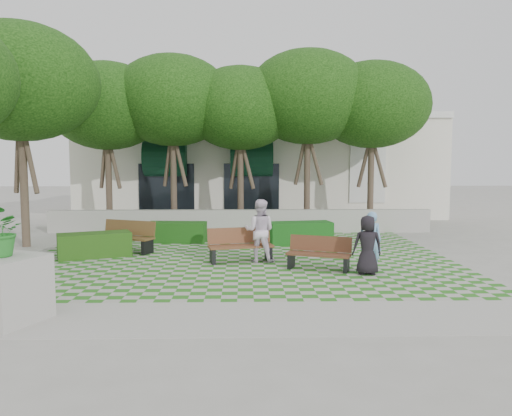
{
  "coord_description": "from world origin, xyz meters",
  "views": [
    {
      "loc": [
        0.14,
        -13.35,
        2.76
      ],
      "look_at": [
        0.5,
        1.5,
        1.4
      ],
      "focal_mm": 35.0,
      "sensor_mm": 36.0,
      "label": 1
    }
  ],
  "objects_px": {
    "hedge_midleft": "(177,232)",
    "bench_west": "(126,237)",
    "bench_mid": "(240,246)",
    "planter_front": "(4,275)",
    "person_blue": "(371,240)",
    "bench_east": "(319,254)",
    "hedge_west": "(95,245)",
    "person_dark": "(367,245)",
    "hedge_midright": "(300,233)",
    "person_white": "(260,231)"
  },
  "relations": [
    {
      "from": "hedge_midright",
      "to": "planter_front",
      "type": "height_order",
      "value": "planter_front"
    },
    {
      "from": "planter_front",
      "to": "person_dark",
      "type": "xyz_separation_m",
      "value": [
        7.18,
        3.49,
        -0.09
      ]
    },
    {
      "from": "bench_east",
      "to": "hedge_midleft",
      "type": "bearing_deg",
      "value": 154.27
    },
    {
      "from": "hedge_west",
      "to": "person_dark",
      "type": "xyz_separation_m",
      "value": [
        7.4,
        -2.47,
        0.38
      ]
    },
    {
      "from": "hedge_midleft",
      "to": "person_white",
      "type": "distance_m",
      "value": 4.49
    },
    {
      "from": "hedge_midright",
      "to": "person_dark",
      "type": "distance_m",
      "value": 4.87
    },
    {
      "from": "hedge_midleft",
      "to": "person_white",
      "type": "xyz_separation_m",
      "value": [
        2.77,
        -3.5,
        0.52
      ]
    },
    {
      "from": "planter_front",
      "to": "person_blue",
      "type": "bearing_deg",
      "value": 29.35
    },
    {
      "from": "bench_mid",
      "to": "bench_west",
      "type": "height_order",
      "value": "bench_west"
    },
    {
      "from": "bench_east",
      "to": "planter_front",
      "type": "relative_size",
      "value": 0.84
    },
    {
      "from": "bench_east",
      "to": "hedge_midright",
      "type": "relative_size",
      "value": 0.81
    },
    {
      "from": "bench_east",
      "to": "bench_west",
      "type": "xyz_separation_m",
      "value": [
        -5.57,
        2.67,
        0.05
      ]
    },
    {
      "from": "person_dark",
      "to": "person_white",
      "type": "relative_size",
      "value": 0.84
    },
    {
      "from": "bench_mid",
      "to": "person_blue",
      "type": "xyz_separation_m",
      "value": [
        3.4,
        -0.99,
        0.3
      ]
    },
    {
      "from": "hedge_west",
      "to": "planter_front",
      "type": "height_order",
      "value": "planter_front"
    },
    {
      "from": "bench_mid",
      "to": "planter_front",
      "type": "height_order",
      "value": "planter_front"
    },
    {
      "from": "hedge_midright",
      "to": "hedge_west",
      "type": "xyz_separation_m",
      "value": [
        -6.28,
        -2.25,
        -0.02
      ]
    },
    {
      "from": "hedge_midleft",
      "to": "person_blue",
      "type": "bearing_deg",
      "value": -38.38
    },
    {
      "from": "bench_west",
      "to": "person_dark",
      "type": "height_order",
      "value": "person_dark"
    },
    {
      "from": "hedge_midleft",
      "to": "planter_front",
      "type": "relative_size",
      "value": 0.97
    },
    {
      "from": "bench_east",
      "to": "hedge_midright",
      "type": "height_order",
      "value": "bench_east"
    },
    {
      "from": "bench_east",
      "to": "person_white",
      "type": "height_order",
      "value": "person_white"
    },
    {
      "from": "bench_mid",
      "to": "person_blue",
      "type": "distance_m",
      "value": 3.56
    },
    {
      "from": "bench_mid",
      "to": "hedge_west",
      "type": "distance_m",
      "value": 4.34
    },
    {
      "from": "bench_east",
      "to": "planter_front",
      "type": "bearing_deg",
      "value": -124.93
    },
    {
      "from": "hedge_west",
      "to": "bench_mid",
      "type": "bearing_deg",
      "value": -10.45
    },
    {
      "from": "bench_east",
      "to": "hedge_west",
      "type": "xyz_separation_m",
      "value": [
        -6.3,
        1.86,
        -0.06
      ]
    },
    {
      "from": "hedge_midright",
      "to": "hedge_midleft",
      "type": "relative_size",
      "value": 1.06
    },
    {
      "from": "hedge_midright",
      "to": "person_blue",
      "type": "xyz_separation_m",
      "value": [
        1.39,
        -4.03,
        0.38
      ]
    },
    {
      "from": "bench_west",
      "to": "planter_front",
      "type": "xyz_separation_m",
      "value": [
        -0.51,
        -6.77,
        0.37
      ]
    },
    {
      "from": "bench_east",
      "to": "hedge_midleft",
      "type": "height_order",
      "value": "bench_east"
    },
    {
      "from": "person_blue",
      "to": "bench_east",
      "type": "bearing_deg",
      "value": 12.41
    },
    {
      "from": "bench_east",
      "to": "bench_mid",
      "type": "relative_size",
      "value": 0.91
    },
    {
      "from": "bench_west",
      "to": "hedge_midleft",
      "type": "height_order",
      "value": "bench_west"
    },
    {
      "from": "bench_mid",
      "to": "hedge_west",
      "type": "relative_size",
      "value": 0.92
    },
    {
      "from": "planter_front",
      "to": "person_blue",
      "type": "relative_size",
      "value": 1.36
    },
    {
      "from": "bench_east",
      "to": "bench_mid",
      "type": "distance_m",
      "value": 2.3
    },
    {
      "from": "hedge_midleft",
      "to": "bench_west",
      "type": "bearing_deg",
      "value": -124.79
    },
    {
      "from": "bench_east",
      "to": "bench_mid",
      "type": "height_order",
      "value": "bench_mid"
    },
    {
      "from": "hedge_midleft",
      "to": "person_dark",
      "type": "bearing_deg",
      "value": -43.82
    },
    {
      "from": "bench_east",
      "to": "hedge_midright",
      "type": "bearing_deg",
      "value": 111.38
    },
    {
      "from": "planter_front",
      "to": "bench_mid",
      "type": "bearing_deg",
      "value": 52.02
    },
    {
      "from": "hedge_midleft",
      "to": "person_blue",
      "type": "distance_m",
      "value": 7.19
    },
    {
      "from": "hedge_midright",
      "to": "person_white",
      "type": "bearing_deg",
      "value": -115.73
    },
    {
      "from": "bench_east",
      "to": "bench_west",
      "type": "height_order",
      "value": "bench_west"
    },
    {
      "from": "hedge_west",
      "to": "person_dark",
      "type": "height_order",
      "value": "person_dark"
    },
    {
      "from": "person_dark",
      "to": "hedge_west",
      "type": "bearing_deg",
      "value": -18.74
    },
    {
      "from": "hedge_midright",
      "to": "bench_west",
      "type": "bearing_deg",
      "value": -165.39
    },
    {
      "from": "hedge_midright",
      "to": "person_blue",
      "type": "relative_size",
      "value": 1.41
    },
    {
      "from": "bench_east",
      "to": "person_blue",
      "type": "bearing_deg",
      "value": 24.63
    }
  ]
}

